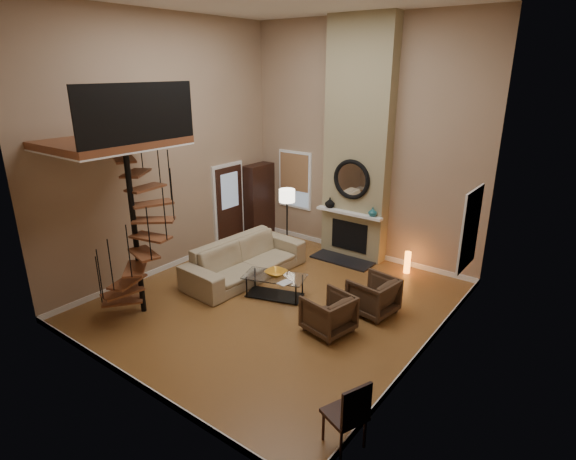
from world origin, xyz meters
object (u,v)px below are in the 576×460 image
Objects in this scene: hutch at (258,201)px; accent_lamp at (407,262)px; armchair_near at (376,297)px; coffee_table at (275,283)px; armchair_far at (331,315)px; floor_lamp at (287,201)px; sofa at (245,259)px; side_chair at (349,413)px.

hutch is 4.39m from accent_lamp.
armchair_near reaches higher than coffee_table.
armchair_far is 0.45× the size of floor_lamp.
armchair_near is 1.12m from armchair_far.
hutch is at bearing -105.60° from armchair_near.
hutch is at bearing 135.22° from coffee_table.
sofa reaches higher than coffee_table.
hutch reaches higher than side_chair.
armchair_far is 1.71m from coffee_table.
hutch is at bearing -179.09° from accent_lamp.
armchair_far is at bearing -90.65° from accent_lamp.
floor_lamp is (-2.70, 2.31, 1.06)m from armchair_far.
armchair_near is at bearing -23.88° from hutch.
sofa is at bearing -55.88° from hutch.
floor_lamp is 6.18m from side_chair.
floor_lamp is at bearing -118.77° from armchair_far.
floor_lamp is at bearing -27.00° from hutch.
coffee_table is (-1.96, -0.59, -0.07)m from armchair_near.
armchair_far is at bearing -40.46° from floor_lamp.
side_chair is (3.19, -2.57, 0.24)m from coffee_table.
hutch is 2.11× the size of side_chair.
floor_lamp is at bearing -162.22° from accent_lamp.
accent_lamp is (-0.29, 2.11, -0.10)m from armchair_near.
armchair_far is 3.71m from floor_lamp.
armchair_near is 1.03× the size of armchair_far.
accent_lamp is 0.52× the size of side_chair.
coffee_table is (-1.64, 0.48, -0.07)m from armchair_far.
hutch is 5.08m from armchair_near.
armchair_far is (-0.32, -1.07, 0.00)m from armchair_near.
sofa reaches higher than armchair_far.
coffee_table is 4.10m from side_chair.
hutch reaches higher than floor_lamp.
side_chair is at bearing -120.96° from sofa.
sofa is 3.74× the size of armchair_far.
accent_lamp is at bearing 105.99° from side_chair.
hutch is 2.78m from sofa.
armchair_near is at bearing 16.69° from coffee_table.
floor_lamp is at bearing 134.06° from side_chair.
floor_lamp is at bearing 120.24° from coffee_table.
armchair_near is at bearing -22.18° from floor_lamp.
coffee_table is 2.39m from floor_lamp.
hutch is 4.07× the size of accent_lamp.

